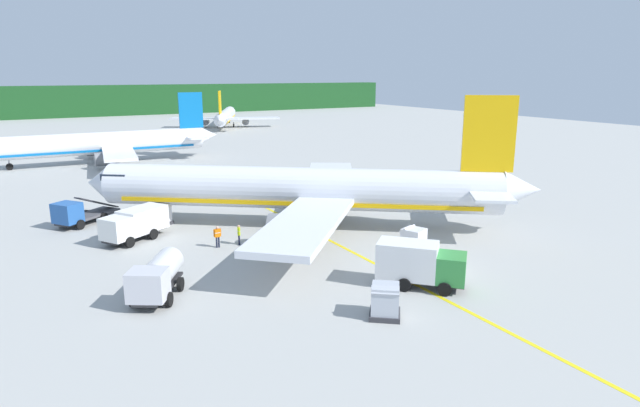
{
  "coord_description": "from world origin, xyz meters",
  "views": [
    {
      "loc": [
        -25.26,
        -27.1,
        13.72
      ],
      "look_at": [
        -4.28,
        9.57,
        3.45
      ],
      "focal_mm": 30.26,
      "sensor_mm": 36.0,
      "label": 1
    }
  ],
  "objects_px": {
    "airliner_far_taxiway": "(225,116)",
    "crew_supervisor": "(217,235)",
    "service_truck_catering": "(135,223)",
    "service_truck_pushback": "(157,276)",
    "cargo_container_far": "(413,239)",
    "airliner_mid_apron": "(102,144)",
    "airliner_foreground": "(305,189)",
    "crew_loader_left": "(277,240)",
    "service_truck_fuel": "(419,263)",
    "cargo_container_near": "(162,213)",
    "cargo_container_mid": "(385,301)",
    "service_truck_baggage": "(77,214)",
    "crew_marshaller": "(239,233)",
    "crew_loader_right": "(296,245)"
  },
  "relations": [
    {
      "from": "cargo_container_mid",
      "to": "crew_loader_right",
      "type": "bearing_deg",
      "value": 88.49
    },
    {
      "from": "airliner_foreground",
      "to": "cargo_container_near",
      "type": "xyz_separation_m",
      "value": [
        -11.29,
        7.18,
        -2.41
      ]
    },
    {
      "from": "crew_marshaller",
      "to": "service_truck_baggage",
      "type": "bearing_deg",
      "value": 130.74
    },
    {
      "from": "airliner_far_taxiway",
      "to": "service_truck_baggage",
      "type": "relative_size",
      "value": 5.07
    },
    {
      "from": "airliner_far_taxiway",
      "to": "crew_marshaller",
      "type": "height_order",
      "value": "airliner_far_taxiway"
    },
    {
      "from": "cargo_container_far",
      "to": "cargo_container_near",
      "type": "bearing_deg",
      "value": 131.08
    },
    {
      "from": "crew_marshaller",
      "to": "cargo_container_mid",
      "type": "bearing_deg",
      "value": -82.29
    },
    {
      "from": "airliner_foreground",
      "to": "service_truck_catering",
      "type": "distance_m",
      "value": 14.92
    },
    {
      "from": "airliner_foreground",
      "to": "service_truck_baggage",
      "type": "relative_size",
      "value": 5.66
    },
    {
      "from": "service_truck_catering",
      "to": "cargo_container_far",
      "type": "distance_m",
      "value": 23.05
    },
    {
      "from": "airliner_foreground",
      "to": "cargo_container_mid",
      "type": "bearing_deg",
      "value": -104.81
    },
    {
      "from": "airliner_far_taxiway",
      "to": "service_truck_baggage",
      "type": "height_order",
      "value": "airliner_far_taxiway"
    },
    {
      "from": "service_truck_baggage",
      "to": "crew_supervisor",
      "type": "xyz_separation_m",
      "value": [
        9.03,
        -12.42,
        -0.12
      ]
    },
    {
      "from": "crew_supervisor",
      "to": "crew_loader_right",
      "type": "bearing_deg",
      "value": -49.86
    },
    {
      "from": "service_truck_catering",
      "to": "airliner_mid_apron",
      "type": "bearing_deg",
      "value": 85.0
    },
    {
      "from": "airliner_mid_apron",
      "to": "cargo_container_far",
      "type": "distance_m",
      "value": 59.05
    },
    {
      "from": "service_truck_baggage",
      "to": "cargo_container_far",
      "type": "distance_m",
      "value": 30.44
    },
    {
      "from": "airliner_foreground",
      "to": "cargo_container_far",
      "type": "relative_size",
      "value": 15.27
    },
    {
      "from": "crew_loader_left",
      "to": "service_truck_baggage",
      "type": "bearing_deg",
      "value": 128.45
    },
    {
      "from": "service_truck_catering",
      "to": "service_truck_baggage",
      "type": "bearing_deg",
      "value": 117.67
    },
    {
      "from": "crew_loader_left",
      "to": "service_truck_catering",
      "type": "bearing_deg",
      "value": 135.31
    },
    {
      "from": "service_truck_catering",
      "to": "airliner_far_taxiway",
      "type": "bearing_deg",
      "value": 65.52
    },
    {
      "from": "airliner_foreground",
      "to": "crew_loader_left",
      "type": "xyz_separation_m",
      "value": [
        -5.55,
        -5.71,
        -2.39
      ]
    },
    {
      "from": "airliner_far_taxiway",
      "to": "crew_supervisor",
      "type": "relative_size",
      "value": 17.74
    },
    {
      "from": "service_truck_pushback",
      "to": "service_truck_baggage",
      "type": "bearing_deg",
      "value": 96.95
    },
    {
      "from": "service_truck_catering",
      "to": "service_truck_pushback",
      "type": "xyz_separation_m",
      "value": [
        -1.27,
        -12.98,
        -0.08
      ]
    },
    {
      "from": "cargo_container_mid",
      "to": "crew_supervisor",
      "type": "relative_size",
      "value": 1.38
    },
    {
      "from": "crew_loader_left",
      "to": "crew_marshaller",
      "type": "bearing_deg",
      "value": 118.5
    },
    {
      "from": "airliner_far_taxiway",
      "to": "cargo_container_mid",
      "type": "distance_m",
      "value": 116.04
    },
    {
      "from": "airliner_far_taxiway",
      "to": "service_truck_pushback",
      "type": "xyz_separation_m",
      "value": [
        -41.95,
        -102.36,
        -1.35
      ]
    },
    {
      "from": "airliner_foreground",
      "to": "cargo_container_far",
      "type": "bearing_deg",
      "value": -68.54
    },
    {
      "from": "airliner_far_taxiway",
      "to": "crew_marshaller",
      "type": "xyz_separation_m",
      "value": [
        -33.6,
        -94.83,
        -1.76
      ]
    },
    {
      "from": "airliner_foreground",
      "to": "crew_marshaller",
      "type": "distance_m",
      "value": 8.1
    },
    {
      "from": "airliner_foreground",
      "to": "airliner_mid_apron",
      "type": "xyz_separation_m",
      "value": [
        -10.66,
        46.62,
        -0.37
      ]
    },
    {
      "from": "airliner_mid_apron",
      "to": "crew_supervisor",
      "type": "xyz_separation_m",
      "value": [
        1.5,
        -48.84,
        -1.97
      ]
    },
    {
      "from": "service_truck_fuel",
      "to": "crew_marshaller",
      "type": "relative_size",
      "value": 3.38
    },
    {
      "from": "airliner_foreground",
      "to": "cargo_container_near",
      "type": "bearing_deg",
      "value": 147.54
    },
    {
      "from": "cargo_container_near",
      "to": "cargo_container_far",
      "type": "height_order",
      "value": "cargo_container_near"
    },
    {
      "from": "airliner_foreground",
      "to": "service_truck_fuel",
      "type": "xyz_separation_m",
      "value": [
        -0.44,
        -16.63,
        -1.77
      ]
    },
    {
      "from": "airliner_mid_apron",
      "to": "airliner_far_taxiway",
      "type": "bearing_deg",
      "value": 51.2
    },
    {
      "from": "cargo_container_far",
      "to": "crew_marshaller",
      "type": "bearing_deg",
      "value": 144.65
    },
    {
      "from": "service_truck_catering",
      "to": "crew_marshaller",
      "type": "xyz_separation_m",
      "value": [
        7.09,
        -5.46,
        -0.49
      ]
    },
    {
      "from": "crew_supervisor",
      "to": "service_truck_pushback",
      "type": "bearing_deg",
      "value": -130.68
    },
    {
      "from": "cargo_container_mid",
      "to": "crew_loader_left",
      "type": "distance_m",
      "value": 13.53
    },
    {
      "from": "service_truck_baggage",
      "to": "crew_loader_left",
      "type": "distance_m",
      "value": 20.31
    },
    {
      "from": "airliner_foreground",
      "to": "service_truck_pushback",
      "type": "bearing_deg",
      "value": -147.89
    },
    {
      "from": "cargo_container_far",
      "to": "airliner_mid_apron",
      "type": "bearing_deg",
      "value": 104.51
    },
    {
      "from": "airliner_foreground",
      "to": "crew_supervisor",
      "type": "distance_m",
      "value": 9.7
    },
    {
      "from": "airliner_foreground",
      "to": "crew_loader_left",
      "type": "bearing_deg",
      "value": -134.17
    },
    {
      "from": "cargo_container_near",
      "to": "crew_marshaller",
      "type": "bearing_deg",
      "value": -67.66
    }
  ]
}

